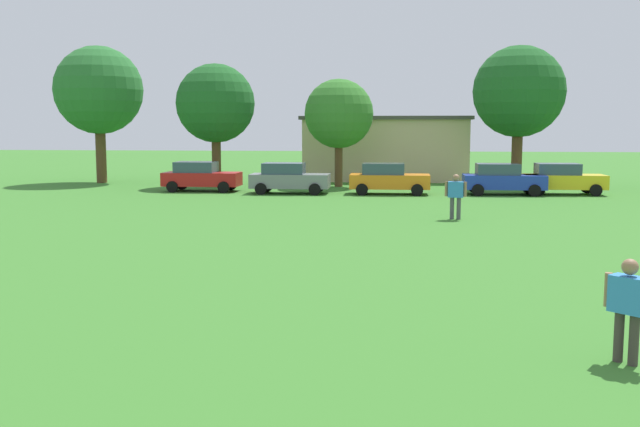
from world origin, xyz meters
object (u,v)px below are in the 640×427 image
parked_car_red_0 (201,176)px  tree_left (215,104)px  parked_car_blue_3 (502,179)px  tree_center (339,114)px  tree_right (519,92)px  adult_bystander (628,302)px  parked_car_gray_1 (289,178)px  parked_car_yellow_4 (562,179)px  parked_car_orange_2 (388,178)px  bystander_near_trees (456,193)px  tree_far_left (99,91)px

parked_car_red_0 → tree_left: (0.02, 3.55, 4.19)m
parked_car_red_0 → parked_car_blue_3: bearing=-1.0°
tree_center → tree_right: 10.76m
adult_bystander → parked_car_red_0: parked_car_red_0 is taller
parked_car_gray_1 → tree_left: bearing=139.6°
adult_bystander → parked_car_red_0: (-14.63, 28.27, -0.11)m
parked_car_blue_3 → parked_car_yellow_4: same height
parked_car_red_0 → parked_car_orange_2: 10.64m
adult_bystander → parked_car_yellow_4: parked_car_yellow_4 is taller
parked_car_yellow_4 → bystander_near_trees: bearing=-120.2°
parked_car_gray_1 → parked_car_orange_2: size_ratio=1.00×
parked_car_orange_2 → tree_right: size_ratio=0.51×
parked_car_yellow_4 → tree_far_left: 29.13m
parked_car_orange_2 → tree_left: size_ratio=0.58×
parked_car_red_0 → parked_car_gray_1: bearing=-9.2°
parked_car_gray_1 → tree_far_left: bearing=154.7°
adult_bystander → tree_right: 33.16m
parked_car_orange_2 → parked_car_blue_3: same height
parked_car_red_0 → parked_car_orange_2: bearing=-3.3°
adult_bystander → parked_car_gray_1: parked_car_gray_1 is taller
parked_car_yellow_4 → tree_left: size_ratio=0.58×
tree_right → parked_car_red_0: bearing=-166.6°
adult_bystander → parked_car_gray_1: (-9.44, 27.43, -0.11)m
parked_car_orange_2 → tree_right: (7.60, 4.97, 4.84)m
parked_car_blue_3 → tree_right: bearing=72.4°
parked_car_gray_1 → parked_car_blue_3: same height
tree_right → parked_car_yellow_4: bearing=-66.9°
tree_left → parked_car_orange_2: bearing=-21.5°
adult_bystander → tree_left: bearing=-21.0°
parked_car_gray_1 → parked_car_blue_3: (11.55, 0.54, 0.00)m
tree_far_left → tree_left: size_ratio=1.18×
parked_car_red_0 → tree_center: size_ratio=0.66×
adult_bystander → tree_far_left: 41.07m
adult_bystander → parked_car_gray_1: size_ratio=0.38×
parked_car_blue_3 → adult_bystander: bearing=-94.3°
parked_car_gray_1 → tree_center: 6.50m
bystander_near_trees → parked_car_gray_1: bearing=137.2°
tree_far_left → tree_right: 26.45m
parked_car_red_0 → parked_car_gray_1: (5.19, -0.84, 0.00)m
parked_car_orange_2 → tree_right: bearing=33.2°
parked_car_orange_2 → adult_bystander: bearing=-81.8°
parked_car_red_0 → parked_car_gray_1: size_ratio=1.00×
parked_car_blue_3 → tree_far_left: bearing=166.9°
parked_car_red_0 → tree_far_left: size_ratio=0.49×
parked_car_red_0 → tree_center: tree_center is taller
adult_bystander → tree_right: (3.59, 32.62, 4.73)m
parked_car_blue_3 → tree_left: 17.66m
bystander_near_trees → parked_car_gray_1: 13.12m
bystander_near_trees → tree_left: (-13.38, 14.62, 3.99)m
bystander_near_trees → tree_left: tree_left is taller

